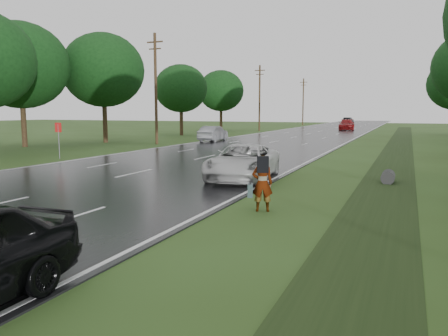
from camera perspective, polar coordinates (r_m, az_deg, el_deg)
name	(u,v)px	position (r m, az deg, el deg)	size (l,w,h in m)	color
road	(304,135)	(56.11, 10.35, 4.24)	(14.00, 180.00, 0.04)	black
edge_stripe_east	(359,136)	(55.03, 17.24, 4.00)	(0.12, 180.00, 0.01)	silver
edge_stripe_west	(253,134)	(57.95, 3.80, 4.47)	(0.12, 180.00, 0.01)	silver
center_line	(304,135)	(56.10, 10.35, 4.27)	(0.12, 180.00, 0.01)	silver
drainage_ditch	(394,161)	(28.55, 21.36, 0.89)	(2.20, 120.00, 0.56)	black
road_sign	(58,133)	(30.02, -20.81, 4.29)	(0.50, 0.06, 2.30)	slate
utility_pole_mid	(156,87)	(40.81, -8.91, 10.39)	(1.60, 0.26, 10.00)	#352015
utility_pole_far	(260,97)	(68.16, 4.67, 9.24)	(1.60, 0.26, 10.00)	#352015
utility_pole_distant	(303,101)	(97.09, 10.30, 8.60)	(1.60, 0.26, 10.00)	#352015
tree_west_c	(103,70)	(44.25, -15.50, 12.21)	(7.80, 7.80, 10.43)	#352015
tree_west_d	(181,89)	(55.45, -5.64, 10.29)	(6.60, 6.60, 8.80)	#352015
tree_west_e	(20,65)	(41.15, -25.06, 12.05)	(8.00, 8.00, 10.44)	#352015
tree_west_f	(221,91)	(68.32, -0.40, 10.05)	(7.00, 7.00, 9.29)	#352015
pedestrian	(262,183)	(13.27, 4.94, -1.90)	(0.90, 0.69, 1.73)	#A5998C
white_pickup	(243,162)	(19.41, 2.53, 0.84)	(2.55, 5.54, 1.54)	silver
silver_sedan	(213,134)	(43.73, -1.43, 4.51)	(1.61, 4.62, 1.52)	gray
far_car_red	(347,125)	(72.73, 15.73, 5.47)	(2.36, 5.81, 1.69)	maroon
far_car_dark	(348,121)	(109.72, 15.90, 5.99)	(1.57, 4.49, 1.48)	black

